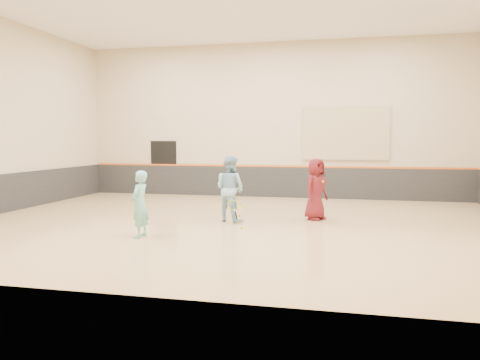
% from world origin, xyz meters
% --- Properties ---
extents(room, '(15.04, 12.04, 6.22)m').
position_xyz_m(room, '(0.00, 0.00, 0.81)').
color(room, tan).
rests_on(room, ground).
extents(wainscot_back, '(14.90, 0.04, 1.20)m').
position_xyz_m(wainscot_back, '(0.00, 5.97, 0.60)').
color(wainscot_back, '#232326').
rests_on(wainscot_back, floor).
extents(accent_stripe, '(14.90, 0.03, 0.06)m').
position_xyz_m(accent_stripe, '(0.00, 5.96, 1.22)').
color(accent_stripe, '#D85914').
rests_on(accent_stripe, wall_back).
extents(acoustic_panel, '(3.20, 0.08, 2.00)m').
position_xyz_m(acoustic_panel, '(2.80, 5.95, 2.50)').
color(acoustic_panel, tan).
rests_on(acoustic_panel, wall_back).
extents(doorway, '(1.10, 0.05, 2.20)m').
position_xyz_m(doorway, '(-4.50, 5.98, 1.10)').
color(doorway, black).
rests_on(doorway, floor).
extents(girl, '(0.40, 0.58, 1.55)m').
position_xyz_m(girl, '(-1.82, -2.19, 0.78)').
color(girl, '#73C7C3').
rests_on(girl, floor).
extents(instructor, '(1.10, 1.00, 1.82)m').
position_xyz_m(instructor, '(-0.30, 0.34, 0.91)').
color(instructor, '#90BCDE').
rests_on(instructor, floor).
extents(young_man, '(0.92, 1.01, 1.74)m').
position_xyz_m(young_man, '(2.01, 1.12, 0.87)').
color(young_man, maroon).
rests_on(young_man, floor).
extents(held_racket, '(0.52, 0.52, 0.59)m').
position_xyz_m(held_racket, '(-0.10, -0.05, 0.51)').
color(held_racket, '#A3B928').
rests_on(held_racket, instructor).
extents(spare_racket, '(0.59, 0.59, 0.07)m').
position_xyz_m(spare_racket, '(-0.58, 3.04, 0.04)').
color(spare_racket, '#C4D62F').
rests_on(spare_racket, floor).
extents(ball_under_racket, '(0.07, 0.07, 0.07)m').
position_xyz_m(ball_under_racket, '(0.27, -0.74, 0.03)').
color(ball_under_racket, gold).
rests_on(ball_under_racket, floor).
extents(ball_in_hand, '(0.07, 0.07, 0.07)m').
position_xyz_m(ball_in_hand, '(2.21, 0.89, 1.11)').
color(ball_in_hand, '#B5D431').
rests_on(ball_in_hand, young_man).
extents(ball_beside_spare, '(0.07, 0.07, 0.07)m').
position_xyz_m(ball_beside_spare, '(-0.21, 1.17, 0.03)').
color(ball_beside_spare, '#D2E034').
rests_on(ball_beside_spare, floor).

